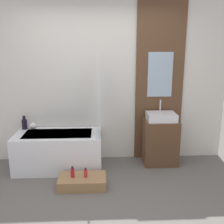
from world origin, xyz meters
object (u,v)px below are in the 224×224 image
at_px(vase_tall_dark, 24,124).
at_px(bottle_soap_secondary, 86,173).
at_px(bathtub, 59,151).
at_px(bottle_soap_primary, 73,172).
at_px(sink, 161,117).
at_px(vase_round_light, 33,126).
at_px(wooden_step_bench, 82,182).

bearing_deg(vase_tall_dark, bottle_soap_secondary, -39.75).
distance_m(bathtub, bottle_soap_primary, 0.66).
height_order(bathtub, sink, sink).
bearing_deg(bottle_soap_primary, bathtub, 114.17).
height_order(sink, vase_round_light, sink).
height_order(wooden_step_bench, vase_round_light, vase_round_light).
relative_size(bathtub, vase_tall_dark, 5.99).
height_order(wooden_step_bench, sink, sink).
xyz_separation_m(sink, vase_tall_dark, (-2.20, 0.14, -0.13)).
distance_m(vase_tall_dark, bottle_soap_primary, 1.27).
distance_m(sink, vase_tall_dark, 2.20).
height_order(bathtub, bottle_soap_primary, bathtub).
bearing_deg(vase_round_light, bottle_soap_secondary, -43.41).
distance_m(sink, vase_round_light, 2.07).
relative_size(bathtub, vase_round_light, 12.25).
height_order(vase_tall_dark, bottle_soap_primary, vase_tall_dark).
bearing_deg(wooden_step_bench, bottle_soap_secondary, -0.00).
bearing_deg(bathtub, bottle_soap_primary, -65.83).
bearing_deg(sink, wooden_step_bench, -149.98).
distance_m(vase_round_light, bottle_soap_primary, 1.17).
xyz_separation_m(bathtub, wooden_step_bench, (0.40, -0.60, -0.22)).
xyz_separation_m(vase_round_light, bottle_soap_secondary, (0.88, -0.83, -0.43)).
xyz_separation_m(vase_tall_dark, bottle_soap_primary, (0.84, -0.85, -0.45)).
bearing_deg(sink, bathtub, -176.18).
bearing_deg(bottle_soap_primary, bottle_soap_secondary, -0.00).
distance_m(wooden_step_bench, bottle_soap_primary, 0.19).
xyz_separation_m(wooden_step_bench, vase_tall_dark, (-0.97, 0.85, 0.59)).
xyz_separation_m(sink, vase_round_light, (-2.06, 0.13, -0.16)).
relative_size(vase_tall_dark, bottle_soap_secondary, 1.71).
distance_m(bathtub, vase_round_light, 0.60).
bearing_deg(bathtub, vase_round_light, 151.69).
xyz_separation_m(wooden_step_bench, sink, (1.23, 0.71, 0.72)).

